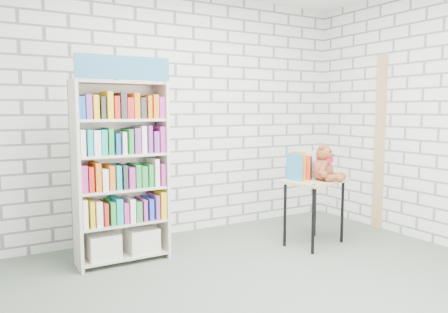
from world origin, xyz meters
TOP-DOWN VIEW (x-y plane):
  - ground at (0.00, 0.00)m, footprint 4.50×4.50m
  - room_shell at (0.00, 0.00)m, footprint 4.52×4.02m
  - bookshelf at (-0.86, 1.36)m, footprint 0.86×0.33m
  - display_table at (1.09, 0.83)m, footprint 0.75×0.60m
  - table_books at (1.06, 0.93)m, footprint 0.50×0.31m
  - teddy_bear at (1.15, 0.74)m, footprint 0.37×0.36m
  - door_trim at (2.23, 0.95)m, footprint 0.05×0.12m

SIDE VIEW (x-z plane):
  - ground at x=0.00m, z-range 0.00..0.00m
  - display_table at x=1.09m, z-range 0.26..0.97m
  - table_books at x=1.06m, z-range 0.71..0.98m
  - teddy_bear at x=1.15m, z-range 0.67..1.06m
  - bookshelf at x=-0.86m, z-range -0.08..1.85m
  - door_trim at x=2.23m, z-range 0.00..2.10m
  - room_shell at x=0.00m, z-range 0.38..3.19m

